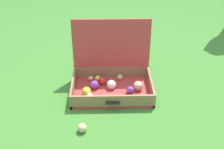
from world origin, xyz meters
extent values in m
plane|color=#3D7A2D|center=(0.00, 0.00, 0.00)|extent=(16.00, 16.00, 0.00)
cube|color=#B23838|center=(-0.08, -0.01, 0.01)|extent=(0.68, 0.44, 0.03)
cube|color=olive|center=(-0.41, -0.01, 0.06)|extent=(0.02, 0.44, 0.13)
cube|color=olive|center=(0.25, -0.01, 0.06)|extent=(0.02, 0.44, 0.13)
cube|color=olive|center=(-0.08, -0.22, 0.06)|extent=(0.64, 0.02, 0.13)
cube|color=olive|center=(-0.08, 0.20, 0.06)|extent=(0.64, 0.02, 0.13)
cube|color=#B23838|center=(-0.08, 0.23, 0.35)|extent=(0.68, 0.06, 0.44)
cube|color=black|center=(-0.08, -0.25, 0.07)|extent=(0.11, 0.02, 0.02)
sphere|color=white|center=(-0.08, 0.01, 0.06)|extent=(0.08, 0.08, 0.08)
sphere|color=#D1B784|center=(-0.26, 0.13, 0.05)|extent=(0.05, 0.05, 0.05)
sphere|color=#CCDB38|center=(-0.29, -0.08, 0.06)|extent=(0.08, 0.08, 0.08)
sphere|color=#CCDB38|center=(-0.20, 0.13, 0.05)|extent=(0.05, 0.05, 0.05)
sphere|color=red|center=(-0.16, 0.08, 0.06)|extent=(0.07, 0.07, 0.07)
sphere|color=purple|center=(0.08, -0.06, 0.06)|extent=(0.06, 0.06, 0.06)
sphere|color=purple|center=(-0.23, 0.01, 0.06)|extent=(0.08, 0.08, 0.08)
sphere|color=#D1B784|center=(0.15, -0.01, 0.07)|extent=(0.08, 0.08, 0.08)
sphere|color=#D1B784|center=(0.00, 0.14, 0.05)|extent=(0.05, 0.05, 0.05)
sphere|color=white|center=(-0.26, -0.14, 0.05)|extent=(0.06, 0.06, 0.06)
sphere|color=#D1B784|center=(-0.30, -0.47, 0.03)|extent=(0.07, 0.07, 0.07)
camera|label=1|loc=(-0.12, -1.88, 1.42)|focal=43.32mm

